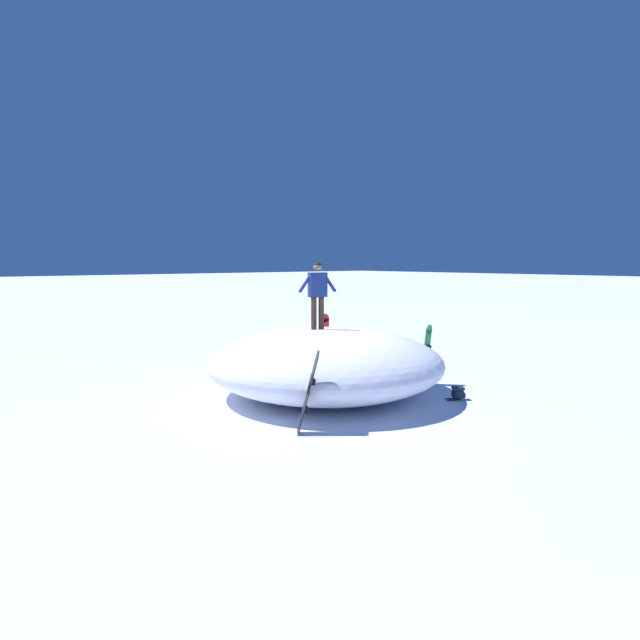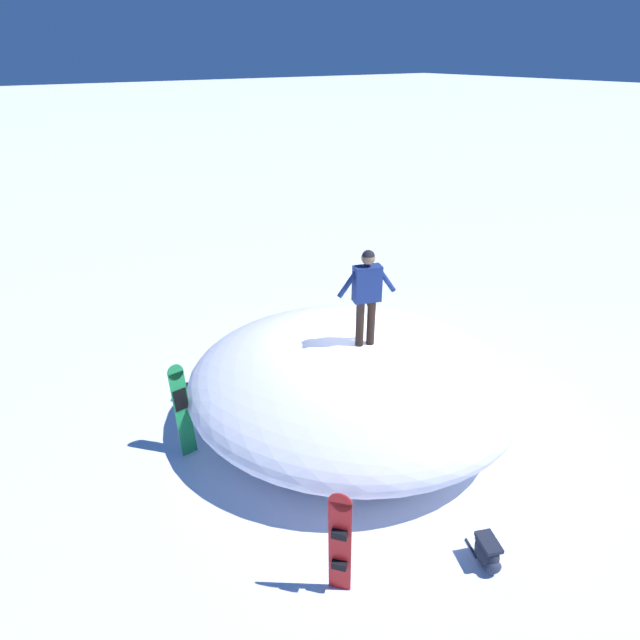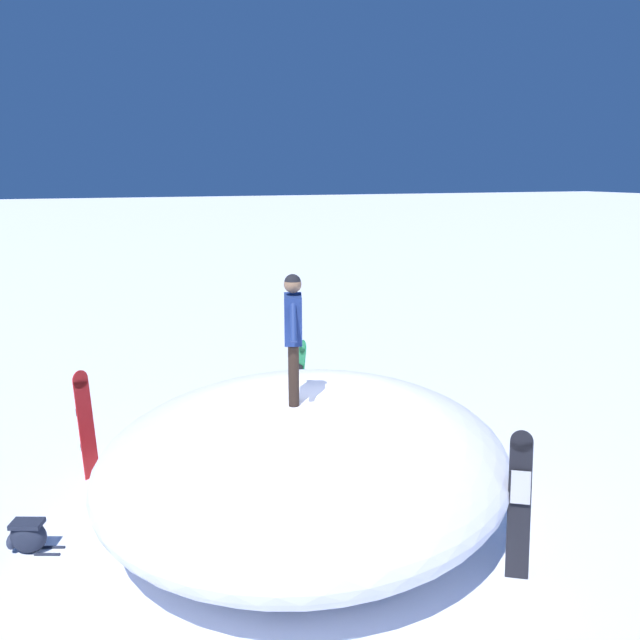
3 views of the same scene
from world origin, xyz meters
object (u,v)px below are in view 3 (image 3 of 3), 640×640
Objects in this scene: snowboard_primary_upright at (519,501)px; snowboard_tertiary_upright at (300,384)px; snowboard_secondary_upright at (85,422)px; backpack_near at (384,420)px; snowboarder_standing at (293,327)px; backpack_far at (27,536)px.

snowboard_primary_upright is 0.99× the size of snowboard_tertiary_upright.
snowboard_primary_upright is at bearing 101.10° from snowboard_tertiary_upright.
backpack_near is at bearing 179.51° from snowboard_secondary_upright.
snowboard_tertiary_upright is at bearing -111.20° from snowboarder_standing.
snowboard_tertiary_upright is 1.72m from backpack_near.
snowboard_primary_upright is at bearing 136.93° from snowboarder_standing.
backpack_near is at bearing -137.56° from snowboarder_standing.
snowboard_primary_upright is 5.04m from snowboard_tertiary_upright.
snowboarder_standing reaches higher than snowboard_secondary_upright.
snowboarder_standing is 4.23m from backpack_far.
snowboarder_standing reaches higher than snowboard_primary_upright.
snowboard_primary_upright is 6.43m from snowboard_secondary_upright.
snowboard_secondary_upright reaches higher than snowboard_primary_upright.
snowboarder_standing is 0.99× the size of snowboard_secondary_upright.
snowboard_tertiary_upright reaches higher than backpack_near.
snowboard_secondary_upright is at bearing -43.35° from snowboarder_standing.
backpack_far is at bearing -8.89° from snowboarder_standing.
snowboarder_standing is at bearing 136.65° from snowboard_secondary_upright.
snowboarder_standing is at bearing 171.11° from backpack_far.
snowboarder_standing is 1.01× the size of snowboard_primary_upright.
snowboarder_standing is 3.67m from snowboard_tertiary_upright.
snowboard_secondary_upright is 5.22m from backpack_near.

